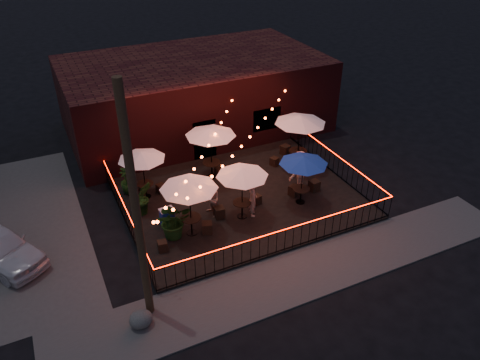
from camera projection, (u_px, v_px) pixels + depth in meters
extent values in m
plane|color=black|center=(260.00, 225.00, 19.32)|extent=(110.00, 110.00, 0.00)
cube|color=black|center=(239.00, 199.00, 20.81)|extent=(10.00, 8.00, 0.15)
cube|color=#494644|center=(302.00, 274.00, 16.81)|extent=(18.00, 2.50, 0.05)
cube|color=black|center=(194.00, 94.00, 26.29)|extent=(14.00, 8.00, 4.00)
cube|color=black|center=(204.00, 140.00, 23.43)|extent=(1.20, 0.24, 2.20)
cube|color=black|center=(266.00, 118.00, 24.44)|extent=(1.60, 0.24, 1.20)
cylinder|color=#3A2A17|center=(136.00, 213.00, 13.24)|extent=(0.26, 0.26, 8.00)
cube|color=black|center=(284.00, 249.00, 17.66)|extent=(10.00, 0.04, 0.04)
cube|color=black|center=(286.00, 230.00, 17.17)|extent=(10.00, 0.04, 0.04)
cube|color=red|center=(286.00, 229.00, 17.16)|extent=(10.00, 0.03, 0.02)
cube|color=black|center=(128.00, 225.00, 18.91)|extent=(0.04, 8.00, 0.04)
cube|color=black|center=(125.00, 207.00, 18.42)|extent=(0.04, 8.00, 0.04)
cube|color=red|center=(125.00, 206.00, 18.40)|extent=(0.03, 8.00, 0.02)
cube|color=black|center=(333.00, 171.00, 22.55)|extent=(0.04, 8.00, 0.04)
cube|color=black|center=(335.00, 154.00, 22.06)|extent=(0.04, 8.00, 0.04)
cube|color=red|center=(335.00, 154.00, 22.04)|extent=(0.03, 8.00, 0.02)
cylinder|color=black|center=(192.00, 233.00, 18.61)|extent=(0.45, 0.45, 0.03)
cylinder|color=black|center=(192.00, 225.00, 18.42)|extent=(0.06, 0.06, 0.73)
cylinder|color=black|center=(191.00, 218.00, 18.23)|extent=(0.81, 0.81, 0.04)
cylinder|color=black|center=(190.00, 208.00, 17.98)|extent=(0.04, 0.04, 2.44)
cone|color=white|center=(189.00, 185.00, 17.41)|extent=(2.88, 2.88, 0.36)
cylinder|color=black|center=(147.00, 196.00, 20.81)|extent=(0.41, 0.41, 0.03)
cylinder|color=black|center=(146.00, 190.00, 20.64)|extent=(0.06, 0.06, 0.67)
cylinder|color=black|center=(145.00, 184.00, 20.45)|extent=(0.74, 0.74, 0.04)
cylinder|color=black|center=(144.00, 175.00, 20.23)|extent=(0.04, 0.04, 2.23)
cone|color=white|center=(141.00, 156.00, 19.71)|extent=(2.06, 2.06, 0.32)
cylinder|color=black|center=(242.00, 216.00, 19.56)|extent=(0.42, 0.42, 0.03)
cylinder|color=black|center=(242.00, 209.00, 19.38)|extent=(0.06, 0.06, 0.69)
cylinder|color=black|center=(242.00, 202.00, 19.19)|extent=(0.77, 0.77, 0.04)
cylinder|color=black|center=(242.00, 193.00, 18.95)|extent=(0.04, 0.04, 2.30)
cone|color=white|center=(242.00, 172.00, 18.42)|extent=(2.67, 2.67, 0.34)
cylinder|color=black|center=(212.00, 176.00, 22.25)|extent=(0.47, 0.47, 0.03)
cylinder|color=black|center=(212.00, 170.00, 22.05)|extent=(0.06, 0.06, 0.76)
cylinder|color=black|center=(212.00, 162.00, 21.85)|extent=(0.85, 0.85, 0.04)
cylinder|color=black|center=(211.00, 153.00, 21.59)|extent=(0.05, 0.05, 2.54)
cone|color=white|center=(211.00, 132.00, 21.00)|extent=(2.88, 2.88, 0.37)
cylinder|color=black|center=(300.00, 202.00, 20.45)|extent=(0.41, 0.41, 0.03)
cylinder|color=black|center=(301.00, 195.00, 20.28)|extent=(0.06, 0.06, 0.67)
cylinder|color=black|center=(301.00, 189.00, 20.09)|extent=(0.75, 0.75, 0.04)
cylinder|color=black|center=(302.00, 180.00, 19.87)|extent=(0.04, 0.04, 2.25)
cone|color=navy|center=(304.00, 160.00, 19.35)|extent=(2.69, 2.69, 0.33)
cylinder|color=black|center=(297.00, 165.00, 23.16)|extent=(0.49, 0.49, 0.03)
cylinder|color=black|center=(298.00, 158.00, 22.95)|extent=(0.07, 0.07, 0.80)
cylinder|color=black|center=(298.00, 151.00, 22.73)|extent=(0.89, 0.89, 0.04)
cylinder|color=black|center=(299.00, 141.00, 22.46)|extent=(0.05, 0.05, 2.67)
cone|color=white|center=(300.00, 119.00, 21.85)|extent=(3.08, 3.08, 0.39)
cube|color=black|center=(163.00, 246.00, 17.62)|extent=(0.40, 0.40, 0.42)
cube|color=black|center=(207.00, 228.00, 18.52)|extent=(0.51, 0.51, 0.47)
cube|color=black|center=(141.00, 192.00, 20.71)|extent=(0.47, 0.47, 0.45)
cube|color=black|center=(161.00, 188.00, 21.02)|extent=(0.42, 0.42, 0.41)
cube|color=black|center=(219.00, 212.00, 19.41)|extent=(0.43, 0.43, 0.47)
cube|color=black|center=(256.00, 199.00, 20.28)|extent=(0.41, 0.41, 0.41)
cube|color=black|center=(220.00, 172.00, 22.20)|extent=(0.41, 0.41, 0.45)
cube|color=black|center=(242.00, 170.00, 22.33)|extent=(0.50, 0.50, 0.46)
cube|color=black|center=(294.00, 191.00, 20.81)|extent=(0.51, 0.51, 0.47)
cube|color=black|center=(314.00, 186.00, 21.15)|extent=(0.45, 0.45, 0.48)
cube|color=black|center=(274.00, 161.00, 23.10)|extent=(0.46, 0.46, 0.41)
cube|color=black|center=(285.00, 150.00, 24.03)|extent=(0.52, 0.52, 0.49)
imported|color=tan|center=(253.00, 199.00, 19.27)|extent=(0.53, 0.65, 1.55)
imported|color=#D6A58D|center=(212.00, 199.00, 19.24)|extent=(0.68, 0.83, 1.57)
imported|color=tan|center=(300.00, 170.00, 20.93)|extent=(1.35, 1.01, 1.86)
imported|color=#14350E|center=(174.00, 220.00, 18.08)|extent=(1.41, 1.24, 1.50)
imported|color=#163A13|center=(142.00, 198.00, 19.39)|extent=(0.87, 0.71, 1.53)
imported|color=#173C0E|center=(128.00, 180.00, 20.81)|extent=(0.85, 0.85, 1.27)
cube|color=#1535B3|center=(167.00, 217.00, 18.91)|extent=(0.57, 0.42, 0.72)
cube|color=silver|center=(167.00, 210.00, 18.71)|extent=(0.61, 0.46, 0.04)
ellipsoid|color=#464641|center=(141.00, 319.00, 14.67)|extent=(0.84, 0.72, 0.64)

